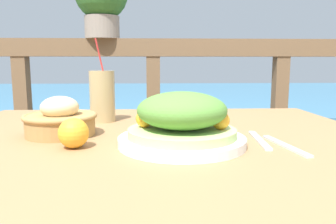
% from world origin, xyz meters
% --- Properties ---
extents(patio_table, '(1.16, 0.96, 0.72)m').
position_xyz_m(patio_table, '(0.00, 0.00, 0.63)').
color(patio_table, '#997047').
rests_on(patio_table, ground_plane).
extents(railing_fence, '(2.80, 0.08, 1.02)m').
position_xyz_m(railing_fence, '(-0.00, 0.93, 0.71)').
color(railing_fence, brown).
rests_on(railing_fence, ground_plane).
extents(sea_backdrop, '(12.00, 4.00, 0.51)m').
position_xyz_m(sea_backdrop, '(0.00, 3.43, 0.26)').
color(sea_backdrop, teal).
rests_on(sea_backdrop, ground_plane).
extents(salad_plate, '(0.28, 0.28, 0.12)m').
position_xyz_m(salad_plate, '(0.06, -0.10, 0.77)').
color(salad_plate, white).
rests_on(salad_plate, patio_table).
extents(drink_glass, '(0.08, 0.08, 0.25)m').
position_xyz_m(drink_glass, '(-0.16, 0.21, 0.80)').
color(drink_glass, tan).
rests_on(drink_glass, patio_table).
extents(bread_basket, '(0.18, 0.18, 0.10)m').
position_xyz_m(bread_basket, '(-0.23, 0.02, 0.76)').
color(bread_basket, '#AD7F47').
rests_on(bread_basket, patio_table).
extents(fork, '(0.03, 0.18, 0.00)m').
position_xyz_m(fork, '(0.25, -0.07, 0.72)').
color(fork, silver).
rests_on(fork, patio_table).
extents(knife, '(0.04, 0.18, 0.00)m').
position_xyz_m(knife, '(0.29, -0.12, 0.72)').
color(knife, silver).
rests_on(knife, patio_table).
extents(orange_near_basket, '(0.07, 0.07, 0.07)m').
position_xyz_m(orange_near_basket, '(0.08, 0.21, 0.75)').
color(orange_near_basket, '#F9A328').
rests_on(orange_near_basket, patio_table).
extents(orange_near_glass, '(0.07, 0.07, 0.07)m').
position_xyz_m(orange_near_glass, '(-0.17, -0.11, 0.75)').
color(orange_near_glass, '#F9A328').
rests_on(orange_near_glass, patio_table).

